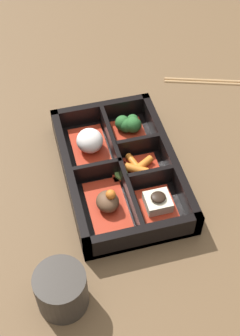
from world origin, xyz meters
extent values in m
plane|color=brown|center=(0.00, 0.00, 0.00)|extent=(3.00, 3.00, 0.00)
cube|color=black|center=(0.00, 0.00, 0.01)|extent=(0.31, 0.20, 0.01)
cube|color=black|center=(0.00, -0.09, 0.02)|extent=(0.31, 0.01, 0.05)
cube|color=black|center=(0.00, 0.09, 0.02)|extent=(0.31, 0.01, 0.05)
cube|color=black|center=(-0.15, 0.00, 0.02)|extent=(0.01, 0.20, 0.05)
cube|color=black|center=(0.15, 0.00, 0.02)|extent=(0.01, 0.20, 0.05)
cube|color=black|center=(0.00, 0.00, 0.02)|extent=(0.28, 0.01, 0.05)
cube|color=black|center=(-0.04, -0.04, 0.02)|extent=(0.01, 0.08, 0.05)
cube|color=black|center=(0.04, -0.04, 0.02)|extent=(0.01, 0.08, 0.05)
cube|color=black|center=(0.00, 0.04, 0.02)|extent=(0.01, 0.09, 0.05)
cube|color=#B22D19|center=(-0.07, 0.04, 0.01)|extent=(0.12, 0.07, 0.01)
ellipsoid|color=brown|center=(-0.07, 0.04, 0.03)|extent=(0.04, 0.04, 0.03)
sphere|color=#D1661E|center=(-0.07, 0.03, 0.05)|extent=(0.02, 0.02, 0.02)
cube|color=#B22D19|center=(0.07, 0.04, 0.01)|extent=(0.12, 0.07, 0.01)
ellipsoid|color=silver|center=(0.07, 0.04, 0.04)|extent=(0.05, 0.05, 0.04)
cube|color=#B22D19|center=(-0.09, -0.04, 0.01)|extent=(0.08, 0.06, 0.01)
cube|color=beige|center=(-0.09, -0.04, 0.02)|extent=(0.04, 0.04, 0.02)
ellipsoid|color=black|center=(-0.09, -0.04, 0.04)|extent=(0.02, 0.03, 0.01)
cube|color=#B22D19|center=(0.00, -0.04, 0.01)|extent=(0.06, 0.06, 0.01)
cylinder|color=orange|center=(0.01, -0.03, 0.02)|extent=(0.04, 0.02, 0.01)
cylinder|color=orange|center=(-0.01, -0.03, 0.02)|extent=(0.04, 0.04, 0.02)
cylinder|color=orange|center=(0.00, -0.04, 0.02)|extent=(0.03, 0.04, 0.01)
cube|color=#B22D19|center=(0.09, -0.04, 0.01)|extent=(0.08, 0.06, 0.01)
sphere|color=#265B28|center=(0.09, -0.05, 0.03)|extent=(0.03, 0.03, 0.03)
sphere|color=#265B28|center=(0.11, -0.05, 0.03)|extent=(0.02, 0.02, 0.02)
sphere|color=#265B28|center=(0.10, -0.03, 0.03)|extent=(0.03, 0.03, 0.03)
sphere|color=#265B28|center=(0.11, -0.04, 0.03)|extent=(0.02, 0.02, 0.02)
sphere|color=#265B28|center=(0.10, -0.06, 0.03)|extent=(0.03, 0.03, 0.03)
sphere|color=#265B28|center=(0.10, -0.04, 0.03)|extent=(0.03, 0.03, 0.03)
cube|color=#B22D19|center=(0.00, 0.00, 0.01)|extent=(0.04, 0.03, 0.01)
cylinder|color=#75A84C|center=(0.00, 0.00, 0.02)|extent=(0.02, 0.02, 0.00)
cylinder|color=#75A84C|center=(-0.01, 0.00, 0.02)|extent=(0.02, 0.02, 0.01)
cylinder|color=#75A84C|center=(-0.01, 0.00, 0.02)|extent=(0.02, 0.02, 0.00)
cylinder|color=#75A84C|center=(-0.01, 0.00, 0.02)|extent=(0.02, 0.02, 0.00)
cylinder|color=#2D2823|center=(-0.21, 0.14, 0.04)|extent=(0.08, 0.08, 0.07)
cylinder|color=#597A38|center=(-0.21, 0.14, 0.07)|extent=(0.06, 0.06, 0.01)
cylinder|color=#A87F51|center=(0.20, -0.27, 0.00)|extent=(0.08, 0.21, 0.01)
cylinder|color=#A87F51|center=(0.21, -0.27, 0.00)|extent=(0.08, 0.21, 0.01)
camera|label=1|loc=(-0.52, 0.14, 0.67)|focal=50.00mm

